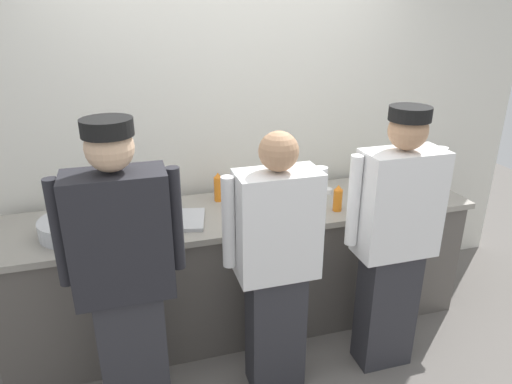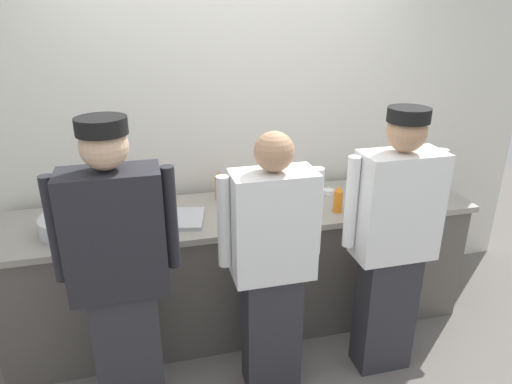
# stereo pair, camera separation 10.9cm
# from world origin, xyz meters

# --- Properties ---
(ground_plane) EXTENTS (9.00, 9.00, 0.00)m
(ground_plane) POSITION_xyz_m (0.00, 0.00, 0.00)
(ground_plane) COLOR slate
(wall_back) EXTENTS (4.91, 0.10, 2.85)m
(wall_back) POSITION_xyz_m (0.00, 0.86, 1.43)
(wall_back) COLOR silver
(wall_back) RESTS_ON ground
(prep_counter) EXTENTS (3.13, 0.71, 0.89)m
(prep_counter) POSITION_xyz_m (0.00, 0.37, 0.45)
(prep_counter) COLOR #56514C
(prep_counter) RESTS_ON ground
(chef_near_left) EXTENTS (0.61, 0.24, 1.70)m
(chef_near_left) POSITION_xyz_m (-0.78, -0.28, 0.91)
(chef_near_left) COLOR #2D2D33
(chef_near_left) RESTS_ON ground
(chef_center) EXTENTS (0.59, 0.24, 1.58)m
(chef_center) POSITION_xyz_m (0.03, -0.25, 0.83)
(chef_center) COLOR #2D2D33
(chef_center) RESTS_ON ground
(chef_far_right) EXTENTS (0.60, 0.24, 1.66)m
(chef_far_right) POSITION_xyz_m (0.75, -0.27, 0.89)
(chef_far_right) COLOR #2D2D33
(chef_far_right) RESTS_ON ground
(plate_stack_front) EXTENTS (0.20, 0.20, 0.06)m
(plate_stack_front) POSITION_xyz_m (0.36, 0.28, 0.92)
(plate_stack_front) COLOR white
(plate_stack_front) RESTS_ON prep_counter
(mixing_bowl_steel) EXTENTS (0.40, 0.40, 0.10)m
(mixing_bowl_steel) POSITION_xyz_m (-1.05, 0.31, 0.94)
(mixing_bowl_steel) COLOR #B7BABF
(mixing_bowl_steel) RESTS_ON prep_counter
(sheet_tray) EXTENTS (0.47, 0.39, 0.02)m
(sheet_tray) POSITION_xyz_m (-0.48, 0.32, 0.90)
(sheet_tray) COLOR #B7BABF
(sheet_tray) RESTS_ON prep_counter
(squeeze_bottle_primary) EXTENTS (0.06, 0.06, 0.21)m
(squeeze_bottle_primary) POSITION_xyz_m (-0.12, 0.57, 0.99)
(squeeze_bottle_primary) COLOR orange
(squeeze_bottle_primary) RESTS_ON prep_counter
(squeeze_bottle_secondary) EXTENTS (0.06, 0.06, 0.18)m
(squeeze_bottle_secondary) POSITION_xyz_m (0.60, 0.18, 0.98)
(squeeze_bottle_secondary) COLOR orange
(squeeze_bottle_secondary) RESTS_ON prep_counter
(squeeze_bottle_spare) EXTENTS (0.06, 0.06, 0.19)m
(squeeze_bottle_spare) POSITION_xyz_m (1.11, 0.53, 0.98)
(squeeze_bottle_spare) COLOR #E5E066
(squeeze_bottle_spare) RESTS_ON prep_counter
(ramekin_red_sauce) EXTENTS (0.10, 0.10, 0.05)m
(ramekin_red_sauce) POSITION_xyz_m (1.31, 0.36, 0.92)
(ramekin_red_sauce) COLOR white
(ramekin_red_sauce) RESTS_ON prep_counter
(ramekin_orange_sauce) EXTENTS (0.11, 0.11, 0.04)m
(ramekin_orange_sauce) POSITION_xyz_m (1.30, 0.19, 0.91)
(ramekin_orange_sauce) COLOR white
(ramekin_orange_sauce) RESTS_ON prep_counter
(ramekin_yellow_sauce) EXTENTS (0.08, 0.08, 0.04)m
(ramekin_yellow_sauce) POSITION_xyz_m (0.66, 0.48, 0.91)
(ramekin_yellow_sauce) COLOR white
(ramekin_yellow_sauce) RESTS_ON prep_counter
(deli_cup) EXTENTS (0.09, 0.09, 0.11)m
(deli_cup) POSITION_xyz_m (1.23, 0.45, 0.94)
(deli_cup) COLOR white
(deli_cup) RESTS_ON prep_counter
(chefs_knife) EXTENTS (0.28, 0.03, 0.02)m
(chefs_knife) POSITION_xyz_m (1.08, 0.25, 0.90)
(chefs_knife) COLOR #B7BABF
(chefs_knife) RESTS_ON prep_counter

